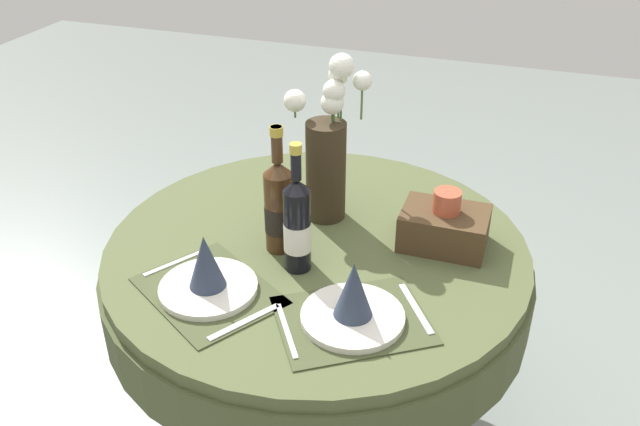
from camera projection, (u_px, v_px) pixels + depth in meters
name	position (u px, v px, depth m)	size (l,w,h in m)	color
dining_table	(317.00, 284.00, 1.91)	(1.16, 1.16, 0.74)	#4C5633
place_setting_left	(207.00, 276.00, 1.63)	(0.43, 0.40, 0.16)	#41492B
place_setting_right	(353.00, 305.00, 1.54)	(0.43, 0.40, 0.16)	#41492B
flower_vase	(327.00, 149.00, 1.87)	(0.23, 0.14, 0.47)	#332819
wine_bottle_left	(279.00, 206.00, 1.76)	(0.08, 0.08, 0.35)	#422814
wine_bottle_centre	(297.00, 224.00, 1.68)	(0.07, 0.07, 0.35)	black
woven_basket_side_right	(444.00, 226.00, 1.81)	(0.23, 0.16, 0.16)	#47331E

